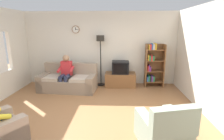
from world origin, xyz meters
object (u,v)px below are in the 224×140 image
couch (68,81)px  tv (120,67)px  bookshelf (153,64)px  armchair_near_bookshelf (163,130)px  person_on_couch (66,71)px  tv_stand (120,80)px  floor_lamp (100,47)px

couch → tv: bearing=13.9°
bookshelf → armchair_near_bookshelf: 3.41m
bookshelf → armchair_near_bookshelf: bearing=-97.5°
tv → bookshelf: bookshelf is taller
person_on_couch → tv: bearing=16.8°
couch → tv_stand: size_ratio=1.79×
tv → bookshelf: bearing=4.5°
couch → person_on_couch: person_on_couch is taller
couch → floor_lamp: size_ratio=1.06×
couch → armchair_near_bookshelf: size_ratio=1.90×
floor_lamp → couch: bearing=-152.1°
tv_stand → person_on_couch: bearing=-162.5°
floor_lamp → person_on_couch: bearing=-148.6°
tv_stand → person_on_couch: 1.98m
tv_stand → armchair_near_bookshelf: armchair_near_bookshelf is taller
couch → tv: tv is taller
bookshelf → person_on_couch: bearing=-167.9°
tv → bookshelf: size_ratio=0.38×
bookshelf → person_on_couch: bookshelf is taller
tv → person_on_couch: (-1.84, -0.55, -0.02)m
person_on_couch → armchair_near_bookshelf: bearing=-46.1°
tv_stand → armchair_near_bookshelf: (0.75, -3.27, 0.04)m
couch → bookshelf: bearing=10.2°
tv_stand → armchair_near_bookshelf: size_ratio=1.06×
bookshelf → person_on_couch: 3.10m
couch → tv: 1.90m
tv → armchair_near_bookshelf: bearing=-77.0°
armchair_near_bookshelf → person_on_couch: size_ratio=0.84×
couch → armchair_near_bookshelf: 3.79m
floor_lamp → person_on_couch: floor_lamp is taller
couch → armchair_near_bookshelf: (2.55, -2.80, -0.02)m
couch → tv_stand: 1.86m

